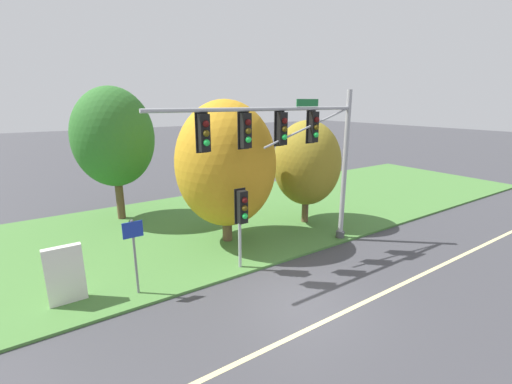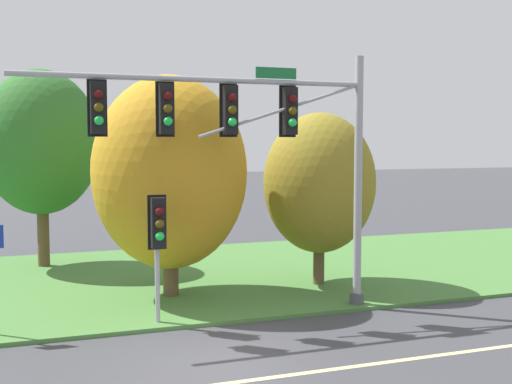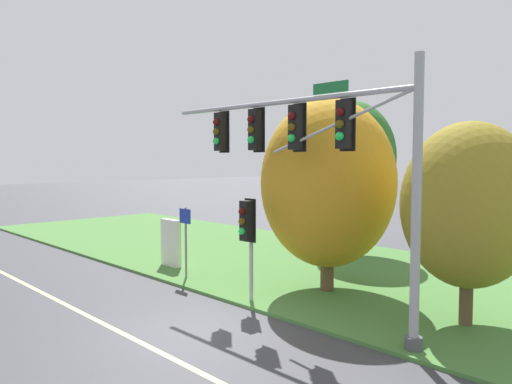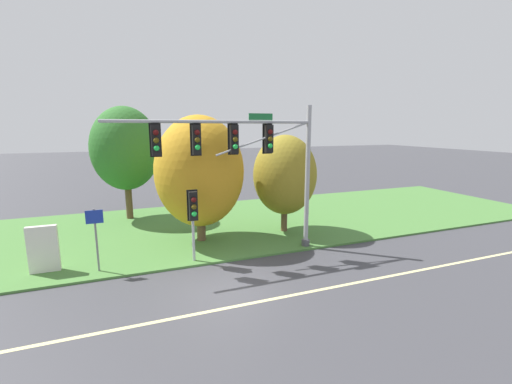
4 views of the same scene
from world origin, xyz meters
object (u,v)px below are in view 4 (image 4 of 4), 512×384
Objects in this scene: info_kiosk at (43,249)px; tree_left_of_mast at (200,172)px; tree_behind_signpost at (285,175)px; pedestrian_signal_near_kerb at (193,210)px; tree_nearest_road at (125,149)px; traffic_signal_mast at (246,152)px; route_sign_post at (96,231)px.

tree_left_of_mast is at bearing 13.54° from info_kiosk.
tree_behind_signpost is at bearing 7.63° from info_kiosk.
pedestrian_signal_near_kerb is 0.50× the size of tree_left_of_mast.
pedestrian_signal_near_kerb is 9.28m from tree_nearest_road.
tree_nearest_road is 8.95m from info_kiosk.
traffic_signal_mast is 9.10m from info_kiosk.
tree_left_of_mast is (-1.52, 2.69, -1.11)m from traffic_signal_mast.
tree_nearest_road is 10.09m from tree_behind_signpost.
route_sign_post is 8.80m from tree_nearest_road.
pedestrian_signal_near_kerb is 6.24m from tree_behind_signpost.
tree_left_of_mast reaches higher than pedestrian_signal_near_kerb.
tree_nearest_road is 1.31× the size of tree_behind_signpost.
traffic_signal_mast is at bearing -60.47° from tree_left_of_mast.
traffic_signal_mast is 3.29m from tree_left_of_mast.
pedestrian_signal_near_kerb reaches higher than route_sign_post.
tree_behind_signpost reaches higher than pedestrian_signal_near_kerb.
tree_left_of_mast reaches higher than route_sign_post.
traffic_signal_mast reaches higher than route_sign_post.
tree_nearest_road reaches higher than pedestrian_signal_near_kerb.
tree_left_of_mast reaches higher than info_kiosk.
route_sign_post is (-6.24, 0.36, -3.00)m from traffic_signal_mast.
tree_nearest_road is 1.11× the size of tree_left_of_mast.
tree_behind_signpost is at bearing -1.14° from tree_left_of_mast.
tree_left_of_mast reaches higher than tree_behind_signpost.
tree_nearest_road is (-2.44, 8.70, 2.12)m from pedestrian_signal_near_kerb.
info_kiosk is at bearing 160.48° from route_sign_post.
pedestrian_signal_near_kerb is at bearing -154.22° from tree_behind_signpost.
pedestrian_signal_near_kerb reaches higher than info_kiosk.
route_sign_post is 0.48× the size of tree_behind_signpost.
traffic_signal_mast is at bearing -3.35° from route_sign_post.
route_sign_post is 9.76m from tree_behind_signpost.
traffic_signal_mast is 1.29× the size of tree_nearest_road.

